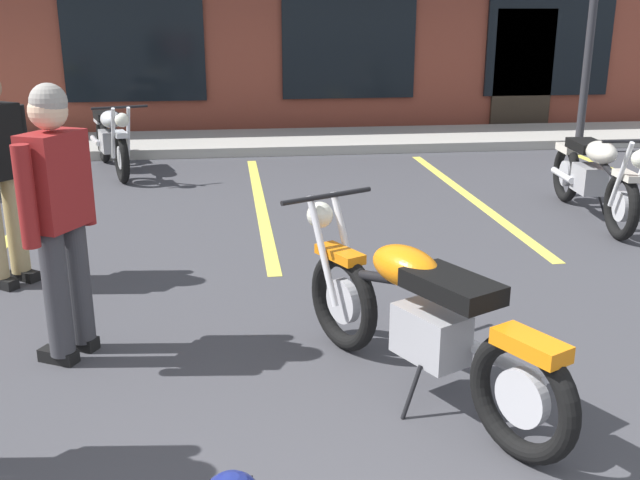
{
  "coord_description": "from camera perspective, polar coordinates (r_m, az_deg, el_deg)",
  "views": [
    {
      "loc": [
        -0.35,
        -1.17,
        2.05
      ],
      "look_at": [
        0.26,
        3.56,
        0.55
      ],
      "focal_mm": 40.8,
      "sensor_mm": 36.0,
      "label": 1
    }
  ],
  "objects": [
    {
      "name": "ground_plane",
      "position": [
        5.0,
        -2.76,
        -6.77
      ],
      "size": [
        80.0,
        80.0,
        0.0
      ],
      "primitive_type": "plane",
      "color": "#3D3D42"
    },
    {
      "name": "sidewalk_kerb",
      "position": [
        11.69,
        -5.63,
        7.65
      ],
      "size": [
        22.0,
        1.8,
        0.14
      ],
      "primitive_type": "cube",
      "color": "#A8A59E",
      "rests_on": "ground_plane"
    },
    {
      "name": "brick_storefront_building",
      "position": [
        15.78,
        -6.41,
        17.2
      ],
      "size": [
        18.06,
        6.97,
        3.99
      ],
      "color": "brown",
      "rests_on": "ground_plane"
    },
    {
      "name": "painted_stall_lines",
      "position": [
        8.19,
        -4.72,
        2.94
      ],
      "size": [
        9.81,
        4.8,
        0.01
      ],
      "color": "#DBCC4C",
      "rests_on": "ground_plane"
    },
    {
      "name": "motorcycle_foreground_classic",
      "position": [
        4.01,
        7.72,
        -6.0
      ],
      "size": [
        1.22,
        1.94,
        0.98
      ],
      "color": "black",
      "rests_on": "ground_plane"
    },
    {
      "name": "motorcycle_black_cruiser",
      "position": [
        10.05,
        -16.08,
        7.72
      ],
      "size": [
        0.97,
        2.05,
        0.98
      ],
      "color": "black",
      "rests_on": "ground_plane"
    },
    {
      "name": "motorcycle_silver_naked",
      "position": [
        7.91,
        20.66,
        4.78
      ],
      "size": [
        0.68,
        2.11,
        0.98
      ],
      "color": "black",
      "rests_on": "ground_plane"
    },
    {
      "name": "person_in_shorts_foreground",
      "position": [
        4.52,
        -19.81,
        2.34
      ],
      "size": [
        0.4,
        0.58,
        1.68
      ],
      "color": "black",
      "rests_on": "ground_plane"
    }
  ]
}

